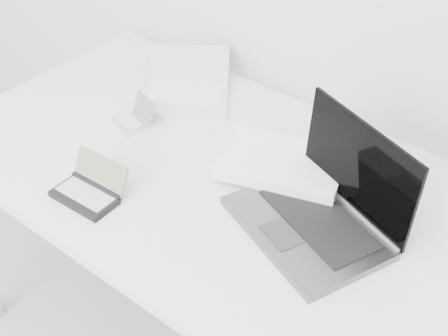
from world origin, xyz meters
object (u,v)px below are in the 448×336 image
Objects in this scene: netbook_open_white at (187,90)px; palmtop_charcoal at (89,191)px; laptop_large at (303,188)px; desk at (244,199)px.

netbook_open_white is 2.41× the size of palmtop_charcoal.
laptop_large is 0.49m from palmtop_charcoal.
desk is 0.37m from palmtop_charcoal.
desk is at bearing 43.20° from palmtop_charcoal.
palmtop_charcoal reaches higher than desk.
netbook_open_white is at bearing -178.13° from laptop_large.
desk is at bearing -66.98° from netbook_open_white.
palmtop_charcoal is at bearing -121.72° from laptop_large.
palmtop_charcoal is (-0.39, -0.30, -0.02)m from laptop_large.
laptop_large reaches higher than netbook_open_white.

